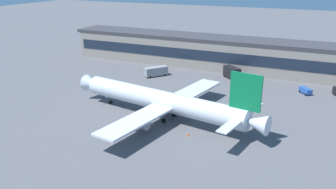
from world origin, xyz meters
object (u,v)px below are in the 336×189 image
(traffic_cone_0, at_px, (188,134))
(catering_truck, at_px, (232,72))
(fuel_truck, at_px, (156,71))
(follow_me_car, at_px, (305,90))
(airliner, at_px, (164,101))

(traffic_cone_0, bearing_deg, catering_truck, 93.88)
(fuel_truck, relative_size, follow_me_car, 1.82)
(airliner, height_order, follow_me_car, airliner)
(follow_me_car, bearing_deg, traffic_cone_0, -116.95)
(airliner, bearing_deg, fuel_truck, 119.79)
(airliner, height_order, traffic_cone_0, airliner)
(airliner, relative_size, catering_truck, 7.62)
(fuel_truck, xyz_separation_m, follow_me_car, (49.97, 2.06, -0.79))
(traffic_cone_0, bearing_deg, airliner, 143.11)
(fuel_truck, relative_size, traffic_cone_0, 11.77)
(follow_me_car, bearing_deg, fuel_truck, -177.64)
(fuel_truck, distance_m, follow_me_car, 50.02)
(airliner, distance_m, fuel_truck, 38.67)
(fuel_truck, distance_m, traffic_cone_0, 49.40)
(catering_truck, height_order, follow_me_car, catering_truck)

